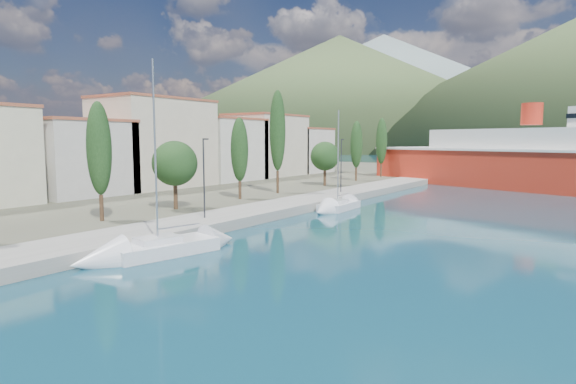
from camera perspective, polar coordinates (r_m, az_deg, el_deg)
The scene contains 8 objects.
ground at distance 131.95m, azimuth 26.66°, elevation 2.59°, with size 1400.00×1400.00×0.00m, color #113E4F.
quay at distance 45.23m, azimuth -0.98°, elevation -1.87°, with size 5.00×88.00×0.80m, color gray.
land_strip at distance 79.20m, azimuth -19.73°, elevation 1.19°, with size 70.00×148.00×0.70m, color #565644.
town_buildings at distance 68.08m, azimuth -11.72°, elevation 5.07°, with size 9.20×69.20×11.30m.
tree_row at distance 52.80m, azimuth -2.65°, elevation 5.02°, with size 3.91×64.20×11.62m.
lamp_posts at distance 37.18m, azimuth -9.78°, elevation 2.01°, with size 0.15×44.90×6.06m.
sailboat_near at distance 28.57m, azimuth -18.11°, elevation -7.07°, with size 4.32×8.88×12.26m.
sailboat_mid at distance 45.54m, azimuth 5.13°, elevation -1.97°, with size 2.51×7.18×10.45m.
Camera 1 is at (16.63, -10.73, 6.72)m, focal length 30.00 mm.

